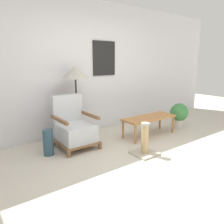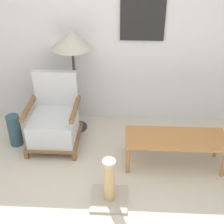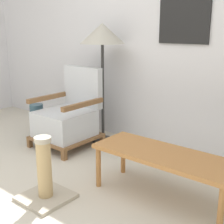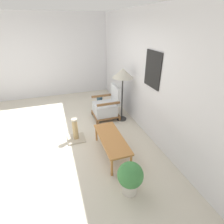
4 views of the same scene
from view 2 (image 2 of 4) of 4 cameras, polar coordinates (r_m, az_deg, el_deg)
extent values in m
cube|color=silver|center=(4.14, -0.93, 15.37)|extent=(8.00, 0.06, 2.70)
cube|color=black|center=(4.04, 5.69, 17.76)|extent=(0.56, 0.02, 0.72)
cube|color=brown|center=(4.01, -15.34, -7.59)|extent=(0.05, 0.05, 0.10)
cube|color=brown|center=(3.87, -6.92, -8.09)|extent=(0.05, 0.05, 0.10)
cube|color=brown|center=(4.48, -13.15, -2.62)|extent=(0.05, 0.05, 0.10)
cube|color=brown|center=(4.36, -5.66, -2.90)|extent=(0.05, 0.05, 0.10)
cube|color=brown|center=(4.13, -10.36, -4.45)|extent=(0.64, 0.67, 0.03)
cube|color=silver|center=(4.02, -10.64, -2.73)|extent=(0.56, 0.57, 0.30)
cube|color=silver|center=(4.08, -10.24, 4.29)|extent=(0.56, 0.08, 0.48)
cube|color=brown|center=(3.97, -15.03, 0.81)|extent=(0.05, 0.61, 0.05)
cube|color=brown|center=(3.83, -6.74, 0.60)|extent=(0.05, 0.61, 0.05)
cylinder|color=#2D2D2D|center=(4.45, -6.27, -2.68)|extent=(0.27, 0.27, 0.03)
cylinder|color=#2D2D2D|center=(4.15, -6.74, 4.05)|extent=(0.03, 0.03, 1.15)
cone|color=#B2AD9E|center=(3.88, -7.38, 13.11)|extent=(0.52, 0.52, 0.23)
cube|color=#B2753D|center=(3.65, 11.55, -4.75)|extent=(1.16, 0.44, 0.04)
cylinder|color=#B2753D|center=(3.59, 2.95, -8.81)|extent=(0.04, 0.04, 0.36)
cylinder|color=#B2753D|center=(3.76, 19.78, -8.85)|extent=(0.04, 0.04, 0.36)
cylinder|color=#B2753D|center=(3.87, 2.99, -5.40)|extent=(0.04, 0.04, 0.36)
cylinder|color=#B2753D|center=(4.03, 18.57, -5.60)|extent=(0.04, 0.04, 0.36)
cylinder|color=#2D4C5B|center=(4.19, -17.38, -3.20)|extent=(0.17, 0.17, 0.43)
cube|color=#B2A893|center=(3.40, -0.51, -15.58)|extent=(0.38, 0.38, 0.03)
cylinder|color=tan|center=(3.22, -0.53, -12.60)|extent=(0.12, 0.12, 0.46)
cylinder|color=#B2A893|center=(3.05, -0.55, -9.20)|extent=(0.13, 0.13, 0.04)
camera|label=1|loc=(2.76, -76.93, -17.50)|focal=35.00mm
camera|label=3|loc=(2.24, 53.75, -14.79)|focal=50.00mm
camera|label=4|loc=(3.80, 63.77, 13.64)|focal=28.00mm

